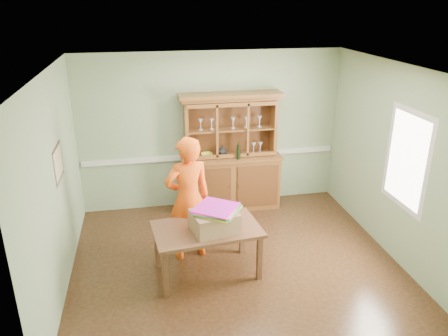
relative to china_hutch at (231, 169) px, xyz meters
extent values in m
plane|color=#4E3219|center=(-0.30, -1.77, -0.72)|extent=(4.50, 4.50, 0.00)
plane|color=white|center=(-0.30, -1.77, 1.98)|extent=(4.50, 4.50, 0.00)
plane|color=gray|center=(-0.30, 0.23, 0.63)|extent=(4.50, 0.00, 4.50)
plane|color=gray|center=(-2.55, -1.77, 0.63)|extent=(0.00, 4.00, 4.00)
plane|color=gray|center=(1.95, -1.77, 0.63)|extent=(0.00, 4.00, 4.00)
plane|color=gray|center=(-0.30, -3.77, 0.63)|extent=(4.50, 0.00, 4.50)
cube|color=silver|center=(-0.30, 0.20, 0.18)|extent=(4.41, 0.05, 0.08)
cube|color=#362515|center=(-2.53, -1.47, 0.83)|extent=(0.03, 0.60, 0.46)
cube|color=beige|center=(-2.52, -1.47, 0.83)|extent=(0.01, 0.52, 0.38)
cube|color=silver|center=(1.93, -2.07, 0.78)|extent=(0.03, 0.96, 1.36)
cube|color=white|center=(1.93, -2.07, 0.78)|extent=(0.01, 0.80, 1.20)
cube|color=brown|center=(0.00, -0.02, -0.26)|extent=(1.66, 0.51, 0.92)
cube|color=brown|center=(0.00, -0.03, 0.22)|extent=(1.71, 0.56, 0.04)
cube|color=#5D3416|center=(0.00, 0.21, 0.72)|extent=(1.56, 0.04, 0.97)
cube|color=brown|center=(-0.75, 0.06, 0.72)|extent=(0.06, 0.35, 0.97)
cube|color=brown|center=(0.76, 0.06, 0.72)|extent=(0.06, 0.35, 0.97)
cube|color=brown|center=(0.00, 0.06, 1.23)|extent=(1.66, 0.40, 0.06)
cube|color=brown|center=(0.00, 0.04, 1.29)|extent=(1.73, 0.44, 0.06)
cube|color=brown|center=(0.00, 0.06, 0.70)|extent=(1.45, 0.30, 0.02)
imported|color=#B2B2B7|center=(-0.14, 0.06, 0.33)|extent=(0.17, 0.17, 0.18)
imported|color=yellow|center=(-0.41, 0.06, 0.26)|extent=(0.20, 0.20, 0.05)
cylinder|color=black|center=(0.09, -0.18, 0.39)|extent=(0.06, 0.06, 0.29)
cube|color=brown|center=(-0.72, -1.94, -0.05)|extent=(1.46, 0.97, 0.05)
cube|color=brown|center=(-1.30, -2.35, -0.39)|extent=(0.07, 0.07, 0.64)
cube|color=brown|center=(-1.37, -1.67, -0.39)|extent=(0.07, 0.07, 0.64)
cube|color=brown|center=(-0.07, -2.21, -0.39)|extent=(0.07, 0.07, 0.64)
cube|color=brown|center=(-0.15, -1.53, -0.39)|extent=(0.07, 0.07, 0.64)
cube|color=#9A6F4F|center=(-0.63, -2.02, 0.11)|extent=(0.65, 0.56, 0.26)
cube|color=red|center=(-0.60, -2.02, 0.24)|extent=(0.67, 0.67, 0.01)
cube|color=yellow|center=(-0.60, -2.02, 0.25)|extent=(0.67, 0.67, 0.01)
cube|color=green|center=(-0.60, -2.02, 0.26)|extent=(0.67, 0.67, 0.01)
cube|color=#2BA8CE|center=(-0.60, -2.02, 0.27)|extent=(0.67, 0.67, 0.01)
cube|color=pink|center=(-0.60, -2.02, 0.28)|extent=(0.67, 0.67, 0.01)
cube|color=#E8236B|center=(-0.60, -2.02, 0.29)|extent=(0.67, 0.67, 0.01)
cube|color=#C91EBA|center=(-0.60, -2.02, 0.29)|extent=(0.67, 0.67, 0.01)
imported|color=#FF5710|center=(-0.91, -1.46, 0.18)|extent=(0.73, 0.56, 1.80)
camera|label=1|loc=(-1.44, -6.91, 2.78)|focal=35.00mm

